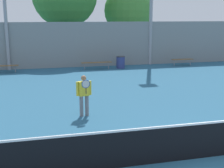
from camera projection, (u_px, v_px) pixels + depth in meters
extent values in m
plane|color=#285B7A|center=(212.00, 157.00, 8.34)|extent=(100.00, 100.00, 0.00)
cube|color=black|center=(213.00, 140.00, 8.24)|extent=(11.57, 0.03, 0.94)
cube|color=white|center=(214.00, 122.00, 8.13)|extent=(11.57, 0.04, 0.05)
cylinder|color=slate|center=(81.00, 106.00, 11.61)|extent=(0.14, 0.14, 0.79)
cylinder|color=slate|center=(87.00, 106.00, 11.69)|extent=(0.14, 0.14, 0.79)
cube|color=yellow|center=(84.00, 89.00, 11.51)|extent=(0.41, 0.25, 0.54)
cylinder|color=yellow|center=(77.00, 89.00, 11.42)|extent=(0.10, 0.10, 0.53)
cylinder|color=yellow|center=(90.00, 88.00, 11.59)|extent=(0.10, 0.10, 0.53)
sphere|color=#8E6647|center=(84.00, 78.00, 11.42)|extent=(0.19, 0.19, 0.19)
cylinder|color=black|center=(86.00, 91.00, 11.26)|extent=(0.03, 0.03, 0.22)
torus|color=#28519E|center=(86.00, 84.00, 11.20)|extent=(0.31, 0.06, 0.31)
cylinder|color=silver|center=(86.00, 84.00, 11.20)|extent=(0.27, 0.04, 0.27)
cube|color=brown|center=(97.00, 62.00, 22.02)|extent=(2.16, 0.40, 0.04)
cylinder|color=gray|center=(85.00, 66.00, 21.87)|extent=(0.06, 0.06, 0.45)
cylinder|color=gray|center=(108.00, 65.00, 22.28)|extent=(0.06, 0.06, 0.45)
cube|color=brown|center=(182.00, 59.00, 23.60)|extent=(1.68, 0.40, 0.04)
cylinder|color=gray|center=(174.00, 63.00, 23.50)|extent=(0.06, 0.06, 0.45)
cylinder|color=gray|center=(190.00, 62.00, 23.81)|extent=(0.06, 0.06, 0.45)
cube|color=brown|center=(1.00, 66.00, 20.49)|extent=(2.19, 0.40, 0.04)
cylinder|color=gray|center=(15.00, 69.00, 20.75)|extent=(0.06, 0.06, 0.45)
cylinder|color=navy|center=(121.00, 63.00, 22.37)|extent=(0.60, 0.60, 0.82)
cylinder|color=#333338|center=(121.00, 57.00, 22.28)|extent=(0.63, 0.63, 0.04)
cube|color=gray|center=(96.00, 44.00, 23.02)|extent=(33.64, 0.06, 3.27)
cylinder|color=brown|center=(66.00, 41.00, 26.39)|extent=(0.45, 0.45, 3.25)
cylinder|color=brown|center=(128.00, 43.00, 28.68)|extent=(0.40, 0.40, 2.42)
sphere|color=#428438|center=(128.00, 11.00, 28.05)|extent=(4.36, 4.36, 4.36)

